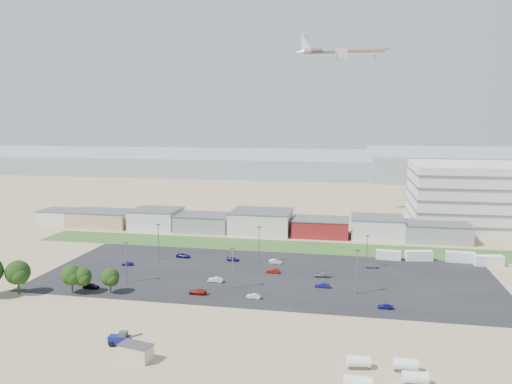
% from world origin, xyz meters
% --- Properties ---
extents(ground, '(700.00, 700.00, 0.00)m').
position_xyz_m(ground, '(0.00, 0.00, 0.00)').
color(ground, '#988860').
rests_on(ground, ground).
extents(parking_lot, '(120.00, 50.00, 0.01)m').
position_xyz_m(parking_lot, '(5.00, 20.00, 0.01)').
color(parking_lot, black).
rests_on(parking_lot, ground).
extents(grass_strip, '(160.00, 16.00, 0.02)m').
position_xyz_m(grass_strip, '(0.00, 52.00, 0.01)').
color(grass_strip, '#2F4C1C').
rests_on(grass_strip, ground).
extents(hills_backdrop, '(700.00, 200.00, 9.00)m').
position_xyz_m(hills_backdrop, '(40.00, 315.00, 4.50)').
color(hills_backdrop, gray).
rests_on(hills_backdrop, ground).
extents(building_row, '(170.00, 20.00, 8.00)m').
position_xyz_m(building_row, '(-17.00, 71.00, 4.00)').
color(building_row, silver).
rests_on(building_row, ground).
extents(portable_shed, '(6.30, 4.14, 2.92)m').
position_xyz_m(portable_shed, '(-9.27, -31.98, 1.46)').
color(portable_shed, '#C0B291').
rests_on(portable_shed, ground).
extents(telehandler, '(6.60, 2.55, 2.70)m').
position_xyz_m(telehandler, '(-14.70, -27.13, 1.35)').
color(telehandler, navy).
rests_on(telehandler, ground).
extents(storage_tank_nw, '(4.14, 2.50, 2.34)m').
position_xyz_m(storage_tank_nw, '(28.68, -27.51, 1.17)').
color(storage_tank_nw, silver).
rests_on(storage_tank_nw, ground).
extents(storage_tank_ne, '(4.07, 2.10, 2.42)m').
position_xyz_m(storage_tank_ne, '(36.34, -27.06, 1.21)').
color(storage_tank_ne, silver).
rests_on(storage_tank_ne, ground).
extents(storage_tank_sw, '(4.53, 2.52, 2.62)m').
position_xyz_m(storage_tank_sw, '(28.52, -34.76, 1.31)').
color(storage_tank_sw, silver).
rests_on(storage_tank_sw, ground).
extents(storage_tank_se, '(4.09, 2.26, 2.37)m').
position_xyz_m(storage_tank_se, '(37.38, -31.25, 1.18)').
color(storage_tank_se, silver).
rests_on(storage_tank_se, ground).
extents(box_trailer_a, '(7.45, 2.90, 2.73)m').
position_xyz_m(box_trailer_a, '(38.11, 42.25, 1.36)').
color(box_trailer_a, silver).
rests_on(box_trailer_a, ground).
extents(box_trailer_b, '(8.12, 3.83, 2.93)m').
position_xyz_m(box_trailer_b, '(46.95, 42.81, 1.46)').
color(box_trailer_b, silver).
rests_on(box_trailer_b, ground).
extents(box_trailer_c, '(8.21, 2.94, 3.04)m').
position_xyz_m(box_trailer_c, '(58.73, 43.34, 1.52)').
color(box_trailer_c, silver).
rests_on(box_trailer_c, ground).
extents(box_trailer_d, '(8.30, 3.58, 3.01)m').
position_xyz_m(box_trailer_d, '(65.97, 40.89, 1.51)').
color(box_trailer_d, silver).
rests_on(box_trailer_d, ground).
extents(tree_left, '(6.24, 6.24, 9.36)m').
position_xyz_m(tree_left, '(-51.19, -5.93, 4.68)').
color(tree_left, black).
rests_on(tree_left, ground).
extents(tree_mid, '(5.28, 5.28, 7.92)m').
position_xyz_m(tree_mid, '(-38.93, -2.87, 3.96)').
color(tree_mid, black).
rests_on(tree_mid, ground).
extents(tree_right, '(4.78, 4.78, 7.16)m').
position_xyz_m(tree_right, '(-36.51, -2.32, 3.58)').
color(tree_right, black).
rests_on(tree_right, ground).
extents(tree_near, '(4.69, 4.69, 7.04)m').
position_xyz_m(tree_near, '(-29.85, -1.10, 3.52)').
color(tree_near, black).
rests_on(tree_near, ground).
extents(lightpole_front_l, '(1.25, 0.52, 10.61)m').
position_xyz_m(lightpole_front_l, '(-29.49, 6.88, 5.30)').
color(lightpole_front_l, slate).
rests_on(lightpole_front_l, ground).
extents(lightpole_front_m, '(1.22, 0.51, 10.38)m').
position_xyz_m(lightpole_front_m, '(-1.63, 7.72, 5.19)').
color(lightpole_front_m, slate).
rests_on(lightpole_front_m, ground).
extents(lightpole_front_r, '(1.29, 0.54, 10.94)m').
position_xyz_m(lightpole_front_r, '(28.46, 9.48, 5.47)').
color(lightpole_front_r, slate).
rests_on(lightpole_front_r, ground).
extents(lightpole_back_l, '(1.28, 0.53, 10.85)m').
position_xyz_m(lightpole_back_l, '(-29.58, 28.94, 5.42)').
color(lightpole_back_l, slate).
rests_on(lightpole_back_l, ground).
extents(lightpole_back_m, '(1.27, 0.53, 10.76)m').
position_xyz_m(lightpole_back_m, '(0.55, 31.45, 5.38)').
color(lightpole_back_m, slate).
rests_on(lightpole_back_m, ground).
extents(lightpole_back_r, '(1.11, 0.46, 9.44)m').
position_xyz_m(lightpole_back_r, '(31.46, 31.97, 4.72)').
color(lightpole_back_r, slate).
rests_on(lightpole_back_r, ground).
extents(airliner, '(40.37, 27.64, 11.89)m').
position_xyz_m(airliner, '(22.03, 107.96, 70.00)').
color(airliner, silver).
extents(parked_car_1, '(3.86, 1.59, 1.24)m').
position_xyz_m(parked_car_1, '(20.20, 12.67, 0.62)').
color(parked_car_1, navy).
rests_on(parked_car_1, ground).
extents(parked_car_2, '(3.40, 1.39, 1.15)m').
position_xyz_m(parked_car_2, '(34.77, 1.03, 0.58)').
color(parked_car_2, navy).
rests_on(parked_car_2, ground).
extents(parked_car_3, '(4.50, 2.06, 1.27)m').
position_xyz_m(parked_car_3, '(-8.92, 2.04, 0.64)').
color(parked_car_3, maroon).
rests_on(parked_car_3, ground).
extents(parked_car_4, '(4.06, 1.72, 1.30)m').
position_xyz_m(parked_car_4, '(-7.16, 11.74, 0.65)').
color(parked_car_4, silver).
rests_on(parked_car_4, ground).
extents(parked_car_5, '(3.39, 1.65, 1.11)m').
position_xyz_m(parked_car_5, '(-36.11, 21.39, 0.56)').
color(parked_car_5, navy).
rests_on(parked_car_5, ground).
extents(parked_car_6, '(3.96, 1.95, 1.11)m').
position_xyz_m(parked_car_6, '(-7.35, 31.74, 0.55)').
color(parked_car_6, navy).
rests_on(parked_car_6, ground).
extents(parked_car_7, '(3.83, 1.46, 1.24)m').
position_xyz_m(parked_car_7, '(6.09, 22.22, 0.62)').
color(parked_car_7, maroon).
rests_on(parked_car_7, ground).
extents(parked_car_8, '(3.74, 1.75, 1.24)m').
position_xyz_m(parked_car_8, '(32.98, 32.17, 0.62)').
color(parked_car_8, '#A5A5AA').
rests_on(parked_car_8, ground).
extents(parked_car_9, '(4.55, 2.54, 1.20)m').
position_xyz_m(parked_car_9, '(-23.18, 32.48, 0.60)').
color(parked_car_9, navy).
rests_on(parked_car_9, ground).
extents(parked_car_10, '(4.31, 1.85, 1.24)m').
position_xyz_m(parked_car_10, '(-36.25, 1.07, 0.62)').
color(parked_car_10, black).
rests_on(parked_car_10, ground).
extents(parked_car_11, '(3.93, 1.60, 1.27)m').
position_xyz_m(parked_car_11, '(5.47, 31.32, 0.63)').
color(parked_car_11, silver).
rests_on(parked_car_11, ground).
extents(parked_car_12, '(4.22, 1.85, 1.21)m').
position_xyz_m(parked_car_12, '(19.33, 21.06, 0.60)').
color(parked_car_12, '#A5A5AA').
rests_on(parked_car_12, ground).
extents(parked_car_13, '(3.60, 1.56, 1.15)m').
position_xyz_m(parked_car_13, '(4.86, 1.76, 0.58)').
color(parked_car_13, silver).
rests_on(parked_car_13, ground).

